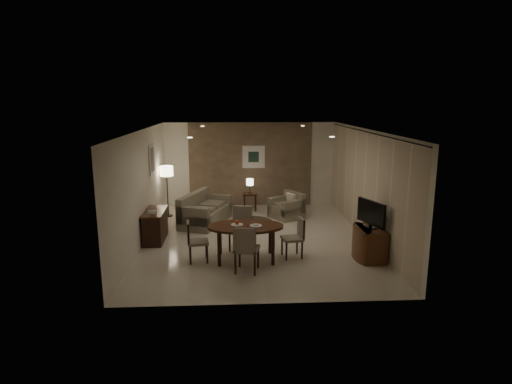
{
  "coord_description": "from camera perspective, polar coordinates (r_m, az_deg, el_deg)",
  "views": [
    {
      "loc": [
        -0.57,
        -10.2,
        3.41
      ],
      "look_at": [
        0.0,
        0.2,
        1.15
      ],
      "focal_mm": 30.0,
      "sensor_mm": 36.0,
      "label": 1
    }
  ],
  "objects": [
    {
      "name": "curtain_rod",
      "position": [
        10.73,
        14.63,
        7.74
      ],
      "size": [
        0.03,
        6.8,
        0.03
      ],
      "primitive_type": "cylinder",
      "rotation": [
        1.57,
        0.0,
        0.0
      ],
      "color": "black",
      "rests_on": "wall_right"
    },
    {
      "name": "plate_b",
      "position": [
        9.14,
        -0.01,
        -4.52
      ],
      "size": [
        0.26,
        0.26,
        0.02
      ],
      "primitive_type": "cylinder",
      "color": "white",
      "rests_on": "dining_table"
    },
    {
      "name": "round_rug",
      "position": [
        12.2,
        -0.56,
        -3.96
      ],
      "size": [
        1.18,
        1.18,
        0.01
      ],
      "primitive_type": "cylinder",
      "color": "#444026",
      "rests_on": "floor"
    },
    {
      "name": "tv_cabinet",
      "position": [
        9.69,
        14.99,
        -6.6
      ],
      "size": [
        0.48,
        0.9,
        0.7
      ],
      "primitive_type": null,
      "color": "brown",
      "rests_on": "floor"
    },
    {
      "name": "armchair",
      "position": [
        12.54,
        4.05,
        -1.82
      ],
      "size": [
        1.11,
        1.13,
        0.74
      ],
      "primitive_type": null,
      "rotation": [
        0.0,
        0.0,
        -1.02
      ],
      "color": "gray",
      "rests_on": "floor"
    },
    {
      "name": "side_table",
      "position": [
        13.39,
        -0.81,
        -1.3
      ],
      "size": [
        0.43,
        0.43,
        0.55
      ],
      "primitive_type": null,
      "color": "black",
      "rests_on": "floor"
    },
    {
      "name": "art_left_canvas",
      "position": [
        11.7,
        -13.65,
        4.24
      ],
      "size": [
        0.01,
        0.46,
        0.64
      ],
      "primitive_type": "cube",
      "color": "gray",
      "rests_on": "wall_left"
    },
    {
      "name": "curtain_wall",
      "position": [
        10.91,
        14.26,
        0.81
      ],
      "size": [
        0.08,
        6.7,
        2.58
      ],
      "primitive_type": null,
      "color": "beige",
      "rests_on": "wall_right"
    },
    {
      "name": "table_lamp",
      "position": [
        13.27,
        -0.82,
        0.91
      ],
      "size": [
        0.22,
        0.22,
        0.5
      ],
      "primitive_type": null,
      "color": "#FFEAC1",
      "rests_on": "side_table"
    },
    {
      "name": "art_back_frame",
      "position": [
        13.8,
        -0.33,
        4.7
      ],
      "size": [
        0.72,
        0.03,
        0.72
      ],
      "primitive_type": "cube",
      "color": "silver",
      "rests_on": "wall_back"
    },
    {
      "name": "napkin",
      "position": [
        9.13,
        -0.01,
        -4.38
      ],
      "size": [
        0.12,
        0.08,
        0.03
      ],
      "primitive_type": "cube",
      "color": "white",
      "rests_on": "plate_b"
    },
    {
      "name": "console_desk",
      "position": [
        10.82,
        -13.27,
        -4.39
      ],
      "size": [
        0.48,
        1.2,
        0.75
      ],
      "primitive_type": null,
      "color": "#4A2817",
      "rests_on": "floor"
    },
    {
      "name": "chair_far",
      "position": [
        9.89,
        -2.15,
        -4.95
      ],
      "size": [
        0.58,
        0.58,
        0.98
      ],
      "primitive_type": null,
      "rotation": [
        0.0,
        0.0,
        -0.27
      ],
      "color": "gray",
      "rests_on": "floor"
    },
    {
      "name": "downlight_nr",
      "position": [
        8.66,
        10.1,
        7.25
      ],
      "size": [
        0.1,
        0.1,
        0.01
      ],
      "primitive_type": "cylinder",
      "color": "white",
      "rests_on": "ceiling"
    },
    {
      "name": "fruit_apple",
      "position": [
        9.21,
        -2.54,
        -4.06
      ],
      "size": [
        0.09,
        0.09,
        0.09
      ],
      "primitive_type": "sphere",
      "color": "#AB3813",
      "rests_on": "plate_a"
    },
    {
      "name": "downlight_fl",
      "position": [
        12.05,
        -7.16,
        8.7
      ],
      "size": [
        0.1,
        0.1,
        0.01
      ],
      "primitive_type": "cylinder",
      "color": "white",
      "rests_on": "ceiling"
    },
    {
      "name": "floor_lamp",
      "position": [
        12.87,
        -11.73,
        0.08
      ],
      "size": [
        0.38,
        0.38,
        1.51
      ],
      "primitive_type": null,
      "color": "#FFE5B7",
      "rests_on": "floor"
    },
    {
      "name": "chair_right",
      "position": [
        9.45,
        4.82,
        -6.12
      ],
      "size": [
        0.49,
        0.49,
        0.88
      ],
      "primitive_type": null,
      "rotation": [
        0.0,
        0.0,
        -1.41
      ],
      "color": "gray",
      "rests_on": "floor"
    },
    {
      "name": "chair_left",
      "position": [
        9.27,
        -7.71,
        -6.55
      ],
      "size": [
        0.48,
        0.48,
        0.88
      ],
      "primitive_type": null,
      "rotation": [
        0.0,
        0.0,
        1.69
      ],
      "color": "gray",
      "rests_on": "floor"
    },
    {
      "name": "downlight_fr",
      "position": [
        12.18,
        6.25,
        8.76
      ],
      "size": [
        0.1,
        0.1,
        0.01
      ],
      "primitive_type": "cylinder",
      "color": "white",
      "rests_on": "ceiling"
    },
    {
      "name": "art_left_frame",
      "position": [
        11.71,
        -13.73,
        4.23
      ],
      "size": [
        0.03,
        0.6,
        0.8
      ],
      "primitive_type": "cube",
      "color": "silver",
      "rests_on": "wall_left"
    },
    {
      "name": "sofa",
      "position": [
        12.01,
        -6.76,
        -2.23
      ],
      "size": [
        2.01,
        1.48,
        0.85
      ],
      "primitive_type": null,
      "rotation": [
        0.0,
        0.0,
        1.22
      ],
      "color": "gray",
      "rests_on": "floor"
    },
    {
      "name": "telephone",
      "position": [
        10.42,
        -13.67,
        -2.62
      ],
      "size": [
        0.2,
        0.14,
        0.09
      ],
      "primitive_type": null,
      "color": "white",
      "rests_on": "console_desk"
    },
    {
      "name": "taupe_accent",
      "position": [
        13.85,
        -0.74,
        3.69
      ],
      "size": [
        3.96,
        0.03,
        2.7
      ],
      "primitive_type": "cube",
      "color": "#7D654E",
      "rests_on": "wall_back"
    },
    {
      "name": "plate_a",
      "position": [
        9.22,
        -2.54,
        -4.38
      ],
      "size": [
        0.26,
        0.26,
        0.02
      ],
      "primitive_type": "cylinder",
      "color": "white",
      "rests_on": "dining_table"
    },
    {
      "name": "dining_table",
      "position": [
        9.3,
        -1.39,
        -6.76
      ],
      "size": [
        1.63,
        1.02,
        0.77
      ],
      "primitive_type": null,
      "color": "#4A2817",
      "rests_on": "floor"
    },
    {
      "name": "downlight_nl",
      "position": [
        8.47,
        -8.82,
        7.19
      ],
      "size": [
        0.1,
        0.1,
        0.01
      ],
      "primitive_type": "cylinder",
      "color": "white",
      "rests_on": "ceiling"
    },
    {
      "name": "art_back_canvas",
      "position": [
        13.78,
        -0.32,
        4.69
      ],
      "size": [
        0.34,
        0.01,
        0.34
      ],
      "primitive_type": "cube",
      "color": "#1C3226",
      "rests_on": "wall_back"
    },
    {
      "name": "chair_near",
      "position": [
        8.65,
        -1.22,
        -7.52
      ],
      "size": [
        0.57,
        0.57,
        0.97
      ],
      "primitive_type": null,
      "rotation": [
        0.0,
        0.0,
        2.91
      ],
      "color": "gray",
      "rests_on": "floor"
    },
    {
      "name": "room_shell",
      "position": [
        10.82,
        -0.06,
        1.26
      ],
      "size": [
        5.5,
        7.0,
        2.7
      ],
      "color": "beige",
      "rests_on": "ground"
    },
    {
      "name": "flat_tv",
      "position": [
        9.49,
        15.09,
        -2.77
      ],
      "size": [
        0.36,
        0.85,
        0.6
      ],
      "primitive_type": null,
      "rotation": [
        0.0,
        0.0,
        0.35
      ],
      "color": "black",
      "rests_on": "tv_cabinet"
    }
  ]
}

